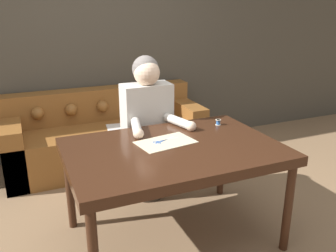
{
  "coord_description": "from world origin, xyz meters",
  "views": [
    {
      "loc": [
        -0.8,
        -2.03,
        1.66
      ],
      "look_at": [
        0.16,
        0.2,
        0.84
      ],
      "focal_mm": 38.0,
      "sensor_mm": 36.0,
      "label": 1
    }
  ],
  "objects": [
    {
      "name": "person",
      "position": [
        0.18,
        0.7,
        0.66
      ],
      "size": [
        0.51,
        0.59,
        1.28
      ],
      "color": "#33281E",
      "rests_on": "ground_plane"
    },
    {
      "name": "ground_plane",
      "position": [
        0.0,
        0.0,
        0.0
      ],
      "size": [
        16.0,
        16.0,
        0.0
      ],
      "primitive_type": "plane",
      "color": "#846647"
    },
    {
      "name": "thread_spool",
      "position": [
        0.66,
        0.33,
        0.76
      ],
      "size": [
        0.04,
        0.04,
        0.05
      ],
      "color": "#3366B2",
      "rests_on": "dining_table"
    },
    {
      "name": "dining_table",
      "position": [
        0.14,
        0.05,
        0.67
      ],
      "size": [
        1.47,
        1.0,
        0.74
      ],
      "color": "#381E11",
      "rests_on": "ground_plane"
    },
    {
      "name": "wall_back",
      "position": [
        0.0,
        1.98,
        1.3
      ],
      "size": [
        8.0,
        0.06,
        2.6
      ],
      "color": "#474238",
      "rests_on": "ground_plane"
    },
    {
      "name": "couch",
      "position": [
        0.02,
        1.58,
        0.3
      ],
      "size": [
        2.08,
        0.77,
        0.79
      ],
      "color": "brown",
      "rests_on": "ground_plane"
    },
    {
      "name": "scissors",
      "position": [
        0.09,
        0.17,
        0.74
      ],
      "size": [
        0.21,
        0.11,
        0.01
      ],
      "color": "silver",
      "rests_on": "dining_table"
    },
    {
      "name": "pattern_paper_main",
      "position": [
        0.12,
        0.14,
        0.74
      ],
      "size": [
        0.44,
        0.31,
        0.0
      ],
      "color": "beige",
      "rests_on": "dining_table"
    }
  ]
}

